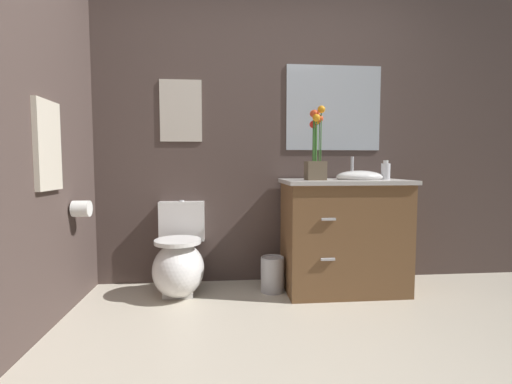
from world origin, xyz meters
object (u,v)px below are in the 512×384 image
Objects in this scene: trash_bin at (272,274)px; wall_mirror at (334,108)px; flower_vase at (316,152)px; vanity_cabinet at (343,234)px; wall_poster at (181,111)px; toilet at (179,262)px; toilet_paper_roll at (81,209)px; soap_bottle at (386,171)px; hanging_towel at (48,146)px.

wall_mirror reaches higher than trash_bin.
trash_bin is at bearing 167.65° from flower_vase.
vanity_cabinet is 1.62m from wall_poster.
wall_poster is 0.62× the size of wall_mirror.
wall_mirror is at bearing 11.98° from toilet.
toilet_paper_roll is (-1.88, -0.46, -0.77)m from wall_mirror.
wall_mirror reaches higher than toilet.
toilet is 1.73m from soap_bottle.
wall_poster is (-0.00, 0.27, 1.17)m from toilet.
vanity_cabinet is 1.05m from wall_mirror.
wall_poster reaches higher than trash_bin.
soap_bottle is at bearing 12.01° from hanging_towel.
wall_poster reaches higher than toilet.
trash_bin is 1.45m from wall_mirror.
soap_bottle is 1.35× the size of toilet_paper_roll.
toilet is at bearing 17.52° from toilet_paper_roll.
wall_mirror is 2.09m from toilet_paper_roll.
hanging_towel is (-1.94, -0.78, -0.36)m from wall_mirror.
flower_vase is at bearing -12.35° from trash_bin.
flower_vase is at bearing -124.09° from wall_mirror.
trash_bin is at bearing 179.47° from vanity_cabinet.
wall_mirror is (0.55, 0.29, 1.31)m from trash_bin.
flower_vase is 1.11× the size of wall_poster.
wall_poster is (-0.71, 0.29, 1.27)m from trash_bin.
toilet is 4.65× the size of soap_bottle.
trash_bin is 1.45m from toilet_paper_roll.
flower_vase is at bearing 14.07° from hanging_towel.
soap_bottle is (0.32, -0.01, 0.49)m from vanity_cabinet.
wall_poster is at bearing 36.72° from toilet_paper_roll.
soap_bottle is at bearing -0.77° from trash_bin.
vanity_cabinet is 7.03× the size of soap_bottle.
toilet is 0.78m from toilet_paper_roll.
toilet is at bearing -168.02° from wall_mirror.
toilet_paper_roll is at bearing -143.28° from wall_poster.
toilet_paper_roll reaches higher than toilet.
hanging_towel is at bearing -165.88° from vanity_cabinet.
hanging_towel is at bearing -142.76° from toilet.
flower_vase is 1.13m from wall_poster.
wall_mirror is 7.27× the size of toilet_paper_roll.
vanity_cabinet is at bearing 178.82° from soap_bottle.
wall_poster is 1.08m from hanging_towel.
wall_poster is 0.95× the size of hanging_towel.
flower_vase is 1.75m from hanging_towel.
trash_bin is at bearing -1.72° from toilet.
toilet_paper_roll is (-2.21, -0.16, -0.25)m from soap_bottle.
soap_bottle is 0.30× the size of wall_poster.
wall_mirror reaches higher than flower_vase.
soap_bottle is (0.57, 0.06, -0.14)m from flower_vase.
toilet is 1.20m from wall_poster.
hanging_towel is (-1.39, -0.49, 0.95)m from trash_bin.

